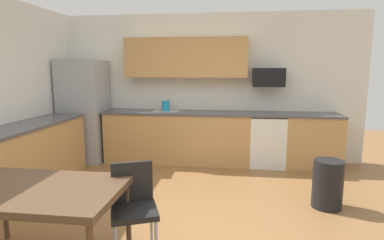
{
  "coord_description": "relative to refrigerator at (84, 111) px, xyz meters",
  "views": [
    {
      "loc": [
        0.56,
        -3.25,
        1.7
      ],
      "look_at": [
        0.0,
        1.0,
        1.0
      ],
      "focal_mm": 29.35,
      "sensor_mm": 36.0,
      "label": 1
    }
  ],
  "objects": [
    {
      "name": "trash_bin",
      "position": [
        3.92,
        -1.6,
        -0.63
      ],
      "size": [
        0.36,
        0.36,
        0.6
      ],
      "primitive_type": "cylinder",
      "color": "black",
      "rests_on": "ground"
    },
    {
      "name": "cabinet_run_left",
      "position": [
        -0.12,
        -1.42,
        -0.48
      ],
      "size": [
        0.6,
        2.0,
        0.9
      ],
      "primitive_type": "cube",
      "color": "tan",
      "rests_on": "ground"
    },
    {
      "name": "cabinet_run_back",
      "position": [
        1.74,
        0.08,
        -0.48
      ],
      "size": [
        2.61,
        0.6,
        0.9
      ],
      "primitive_type": "cube",
      "color": "tan",
      "rests_on": "ground"
    },
    {
      "name": "countertop_left",
      "position": [
        -0.12,
        -1.42,
        -0.01
      ],
      "size": [
        0.64,
        2.0,
        0.04
      ],
      "primitive_type": "cube",
      "color": "#4C4C51",
      "rests_on": "cabinet_run_left"
    },
    {
      "name": "cabinet_run_back_right",
      "position": [
        4.11,
        0.08,
        -0.48
      ],
      "size": [
        0.94,
        0.6,
        0.9
      ],
      "primitive_type": "cube",
      "color": "tan",
      "rests_on": "ground"
    },
    {
      "name": "microwave",
      "position": [
        3.34,
        0.18,
        0.63
      ],
      "size": [
        0.54,
        0.36,
        0.32
      ],
      "primitive_type": "cube",
      "color": "black"
    },
    {
      "name": "upper_cabinets_back",
      "position": [
        1.88,
        0.21,
        0.97
      ],
      "size": [
        2.2,
        0.34,
        0.7
      ],
      "primitive_type": "cube",
      "color": "tan"
    },
    {
      "name": "wall_back",
      "position": [
        2.18,
        0.43,
        0.42
      ],
      "size": [
        5.8,
        0.1,
        2.7
      ],
      "primitive_type": "cube",
      "color": "silver",
      "rests_on": "ground"
    },
    {
      "name": "sink_faucet",
      "position": [
        1.54,
        0.26,
        0.11
      ],
      "size": [
        0.02,
        0.02,
        0.24
      ],
      "primitive_type": "cylinder",
      "color": "#B2B5BA",
      "rests_on": "countertop_back"
    },
    {
      "name": "ground_plane",
      "position": [
        2.18,
        -2.22,
        -0.93
      ],
      "size": [
        12.0,
        12.0,
        0.0
      ],
      "primitive_type": "plane",
      "color": "olive"
    },
    {
      "name": "dining_table",
      "position": [
        1.14,
        -3.19,
        -0.26
      ],
      "size": [
        1.4,
        0.9,
        0.73
      ],
      "color": "brown",
      "rests_on": "ground"
    },
    {
      "name": "refrigerator",
      "position": [
        0.0,
        0.0,
        0.0
      ],
      "size": [
        0.76,
        0.7,
        1.85
      ],
      "primitive_type": "cube",
      "color": "#9EA0A5",
      "rests_on": "ground"
    },
    {
      "name": "countertop_back",
      "position": [
        2.18,
        0.08,
        -0.01
      ],
      "size": [
        4.8,
        0.64,
        0.04
      ],
      "primitive_type": "cube",
      "color": "#4C4C51",
      "rests_on": "cabinet_run_back"
    },
    {
      "name": "chair_near_table",
      "position": [
        1.86,
        -2.88,
        -0.42
      ],
      "size": [
        0.52,
        0.52,
        0.85
      ],
      "color": "black",
      "rests_on": "ground"
    },
    {
      "name": "kettle",
      "position": [
        1.51,
        0.13,
        0.09
      ],
      "size": [
        0.14,
        0.14,
        0.2
      ],
      "primitive_type": "cylinder",
      "color": "#198CBF",
      "rests_on": "countertop_back"
    },
    {
      "name": "sink_basin",
      "position": [
        1.54,
        0.08,
        -0.05
      ],
      "size": [
        0.48,
        0.4,
        0.14
      ],
      "primitive_type": "cube",
      "color": "#A5A8AD",
      "rests_on": "countertop_back"
    },
    {
      "name": "oven_range",
      "position": [
        3.34,
        0.08,
        -0.47
      ],
      "size": [
        0.6,
        0.6,
        0.91
      ],
      "color": "white",
      "rests_on": "ground"
    }
  ]
}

